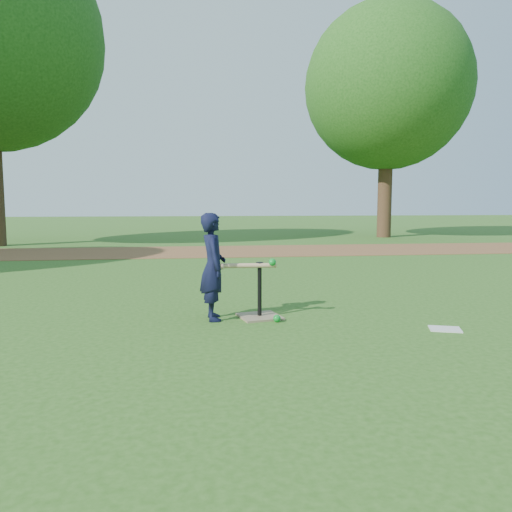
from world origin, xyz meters
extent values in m
plane|color=#285116|center=(0.00, 0.00, 0.00)|extent=(80.00, 80.00, 0.00)
cube|color=brown|center=(0.00, 7.50, 0.01)|extent=(24.00, 3.00, 0.01)
imported|color=black|center=(-0.21, 0.06, 0.58)|extent=(0.31, 0.44, 1.15)
sphere|color=#0C8824|center=(0.45, -0.16, 0.04)|extent=(0.08, 0.08, 0.08)
cube|color=silver|center=(2.06, -0.69, 0.01)|extent=(0.36, 0.32, 0.01)
cube|color=#847054|center=(0.30, 0.08, 0.01)|extent=(0.51, 0.51, 0.02)
cylinder|color=black|center=(0.30, 0.08, 0.30)|extent=(0.05, 0.05, 0.55)
cylinder|color=black|center=(0.30, 0.08, 0.58)|extent=(0.08, 0.08, 0.06)
cylinder|color=tan|center=(0.18, 0.06, 0.58)|extent=(0.60, 0.08, 0.05)
sphere|color=tan|center=(-0.12, 0.02, 0.58)|extent=(0.06, 0.06, 0.06)
sphere|color=#0C8824|center=(0.43, 0.01, 0.62)|extent=(0.08, 0.08, 0.08)
cylinder|color=#382316|center=(6.50, 12.00, 1.71)|extent=(0.50, 0.50, 3.42)
sphere|color=#285B19|center=(6.50, 12.00, 5.30)|extent=(5.80, 5.80, 5.80)
camera|label=1|loc=(-0.45, -5.26, 1.27)|focal=35.00mm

